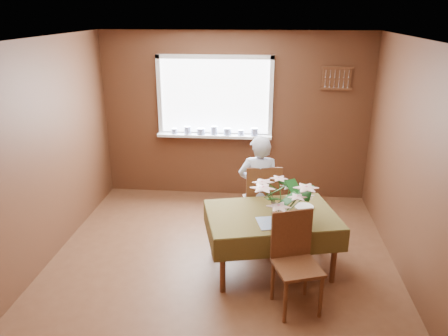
# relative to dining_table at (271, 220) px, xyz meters

# --- Properties ---
(floor) EXTENTS (4.50, 4.50, 0.00)m
(floor) POSITION_rel_dining_table_xyz_m (-0.56, -0.17, -0.60)
(floor) COLOR #56311D
(floor) RESTS_ON ground
(ceiling) EXTENTS (4.50, 4.50, 0.00)m
(ceiling) POSITION_rel_dining_table_xyz_m (-0.56, -0.17, 1.90)
(ceiling) COLOR white
(ceiling) RESTS_ON wall_back
(wall_back) EXTENTS (4.00, 0.00, 4.00)m
(wall_back) POSITION_rel_dining_table_xyz_m (-0.56, 2.08, 0.65)
(wall_back) COLOR brown
(wall_back) RESTS_ON floor
(wall_front) EXTENTS (4.00, 0.00, 4.00)m
(wall_front) POSITION_rel_dining_table_xyz_m (-0.56, -2.42, 0.65)
(wall_front) COLOR brown
(wall_front) RESTS_ON floor
(wall_left) EXTENTS (0.00, 4.50, 4.50)m
(wall_left) POSITION_rel_dining_table_xyz_m (-2.56, -0.17, 0.65)
(wall_left) COLOR brown
(wall_left) RESTS_ON floor
(wall_right) EXTENTS (0.00, 4.50, 4.50)m
(wall_right) POSITION_rel_dining_table_xyz_m (1.44, -0.17, 0.65)
(wall_right) COLOR brown
(wall_right) RESTS_ON floor
(window_assembly) EXTENTS (1.72, 0.20, 1.22)m
(window_assembly) POSITION_rel_dining_table_xyz_m (-0.86, 2.02, 0.74)
(window_assembly) COLOR white
(window_assembly) RESTS_ON wall_back
(spoon_rack) EXTENTS (0.44, 0.05, 0.33)m
(spoon_rack) POSITION_rel_dining_table_xyz_m (0.89, 2.05, 1.25)
(spoon_rack) COLOR brown
(spoon_rack) RESTS_ON wall_back
(dining_table) EXTENTS (1.59, 1.26, 0.69)m
(dining_table) POSITION_rel_dining_table_xyz_m (0.00, 0.00, 0.00)
(dining_table) COLOR brown
(dining_table) RESTS_ON floor
(chair_far) EXTENTS (0.49, 0.49, 1.01)m
(chair_far) POSITION_rel_dining_table_xyz_m (-0.11, 0.66, -0.05)
(chair_far) COLOR brown
(chair_far) RESTS_ON floor
(chair_near) EXTENTS (0.53, 0.53, 0.97)m
(chair_near) POSITION_rel_dining_table_xyz_m (0.22, -0.62, -0.07)
(chair_near) COLOR brown
(chair_near) RESTS_ON floor
(seated_woman) EXTENTS (0.52, 0.35, 1.38)m
(seated_woman) POSITION_rel_dining_table_xyz_m (-0.16, 0.62, 0.09)
(seated_woman) COLOR white
(seated_woman) RESTS_ON floor
(flower_bouquet) EXTENTS (0.56, 0.56, 0.48)m
(flower_bouquet) POSITION_rel_dining_table_xyz_m (0.10, -0.22, 0.39)
(flower_bouquet) COLOR white
(flower_bouquet) RESTS_ON dining_table
(side_plate) EXTENTS (0.25, 0.25, 0.01)m
(side_plate) POSITION_rel_dining_table_xyz_m (0.36, 0.19, 0.09)
(side_plate) COLOR white
(side_plate) RESTS_ON dining_table
(table_knife) EXTENTS (0.14, 0.22, 0.00)m
(table_knife) POSITION_rel_dining_table_xyz_m (0.18, -0.13, 0.09)
(table_knife) COLOR silver
(table_knife) RESTS_ON dining_table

